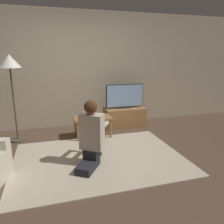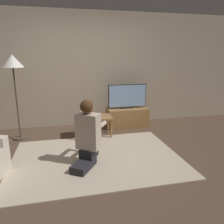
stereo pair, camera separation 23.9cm
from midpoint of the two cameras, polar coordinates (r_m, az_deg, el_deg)
name	(u,v)px [view 2 (the right image)]	position (r m, az deg, el deg)	size (l,w,h in m)	color
ground_plane	(97,158)	(3.63, -2.09, -12.03)	(10.00, 10.00, 0.00)	brown
wall_back	(83,70)	(5.17, -6.36, 10.85)	(10.00, 0.06, 2.60)	tan
rug	(97,158)	(3.63, -2.09, -11.92)	(2.67, 1.93, 0.02)	#BCAD93
tv_stand	(127,117)	(5.15, 5.27, -1.37)	(0.94, 0.47, 0.44)	olive
tv	(127,96)	(5.04, 5.39, 4.12)	(0.89, 0.08, 0.55)	black
coffee_table	(93,119)	(4.44, -3.34, -1.96)	(0.74, 0.43, 0.42)	olive
floor_lamp	(13,67)	(4.49, -23.08, 10.82)	(0.40, 0.40, 1.65)	#4C4233
person_kneeling	(88,133)	(3.25, -4.27, -5.57)	(0.65, 0.80, 1.00)	#232328
remote	(89,118)	(4.32, -4.59, -1.54)	(0.04, 0.15, 0.02)	black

